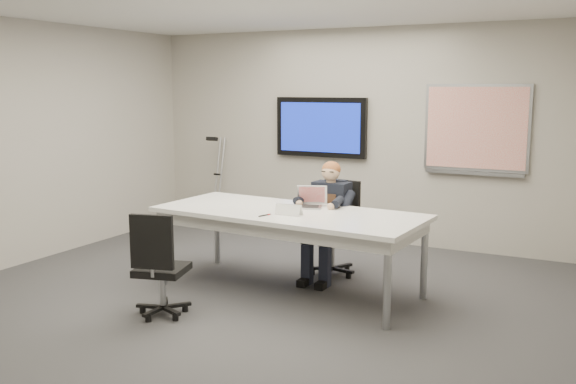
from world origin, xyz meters
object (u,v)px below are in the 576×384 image
at_px(office_chair_far, 334,245).
at_px(office_chair_near, 161,284).
at_px(seated_person, 325,233).
at_px(laptop, 309,202).
at_px(conference_table, 289,220).

height_order(office_chair_far, office_chair_near, office_chair_far).
distance_m(office_chair_far, seated_person, 0.30).
distance_m(seated_person, laptop, 0.45).
relative_size(office_chair_near, laptop, 2.51).
xyz_separation_m(conference_table, laptop, (0.09, 0.28, 0.15)).
xyz_separation_m(office_chair_far, office_chair_near, (-0.86, -1.93, -0.02)).
xyz_separation_m(office_chair_near, laptop, (0.78, 1.45, 0.58)).
height_order(office_chair_near, laptop, laptop).
distance_m(conference_table, office_chair_near, 1.42).
bearing_deg(conference_table, laptop, 76.19).
bearing_deg(seated_person, conference_table, -104.45).
xyz_separation_m(conference_table, seated_person, (0.17, 0.53, -0.22)).
xyz_separation_m(seated_person, laptop, (-0.08, -0.24, 0.37)).
distance_m(office_chair_far, laptop, 0.74).
bearing_deg(seated_person, office_chair_near, -113.62).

